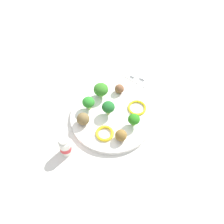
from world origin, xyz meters
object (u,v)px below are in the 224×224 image
object	(u,v)px
fork	(149,71)
napkin	(146,68)
yogurt_bottle	(65,147)
broccoli_floret_back_left	(109,106)
pepper_ring_center	(137,108)
broccoli_floret_near_rim	(134,119)
meatball_front_right	(119,89)
meatball_center	(83,119)
plate	(112,117)
broccoli_floret_mid_right	(101,90)
broccoli_floret_far_rim	(88,102)
knife	(141,67)
meatball_near_rim	(121,135)
pepper_ring_back_left	(105,133)

from	to	relation	value
fork	napkin	bearing A→B (deg)	-113.69
yogurt_bottle	broccoli_floret_back_left	bearing A→B (deg)	173.99
pepper_ring_center	napkin	size ratio (longest dim) A/B	0.38
broccoli_floret_near_rim	meatball_front_right	xyz separation A→B (m)	(-0.08, -0.12, -0.01)
broccoli_floret_near_rim	meatball_center	size ratio (longest dim) A/B	1.11
plate	fork	xyz separation A→B (m)	(-0.26, -0.02, -0.00)
broccoli_floret_mid_right	meatball_front_right	size ratio (longest dim) A/B	1.65
meatball_center	plate	bearing A→B (deg)	144.11
broccoli_floret_far_rim	knife	distance (m)	0.29
meatball_near_rim	broccoli_floret_back_left	bearing A→B (deg)	-122.72
knife	yogurt_bottle	distance (m)	0.45
meatball_front_right	napkin	bearing A→B (deg)	177.96
broccoli_floret_back_left	broccoli_floret_near_rim	bearing A→B (deg)	95.57
meatball_center	meatball_near_rim	distance (m)	0.14
broccoli_floret_far_rim	broccoli_floret_near_rim	size ratio (longest dim) A/B	1.08
plate	broccoli_floret_mid_right	size ratio (longest dim) A/B	5.12
broccoli_floret_back_left	plate	bearing A→B (deg)	72.58
broccoli_floret_back_left	pepper_ring_center	xyz separation A→B (m)	(-0.07, 0.07, -0.03)
broccoli_floret_back_left	yogurt_bottle	world-z (taller)	yogurt_bottle
meatball_center	pepper_ring_back_left	bearing A→B (deg)	94.89
broccoli_floret_back_left	broccoli_floret_mid_right	bearing A→B (deg)	-120.82
napkin	meatball_center	bearing A→B (deg)	-3.46
meatball_front_right	fork	size ratio (longest dim) A/B	0.27
napkin	pepper_ring_center	bearing A→B (deg)	24.38
plate	broccoli_floret_far_rim	size ratio (longest dim) A/B	5.58
broccoli_floret_back_left	yogurt_bottle	size ratio (longest dim) A/B	0.73
meatball_front_right	meatball_near_rim	distance (m)	0.19
fork	yogurt_bottle	xyz separation A→B (m)	(0.45, -0.02, 0.02)
plate	broccoli_floret_mid_right	world-z (taller)	broccoli_floret_mid_right
broccoli_floret_near_rim	yogurt_bottle	bearing A→B (deg)	-29.25
pepper_ring_center	meatball_center	bearing A→B (deg)	-34.79
meatball_front_right	meatball_near_rim	world-z (taller)	meatball_near_rim
meatball_front_right	pepper_ring_back_left	world-z (taller)	meatball_front_right
broccoli_floret_mid_right	pepper_ring_back_left	world-z (taller)	broccoli_floret_mid_right
plate	broccoli_floret_near_rim	bearing A→B (deg)	100.08
broccoli_floret_back_left	knife	world-z (taller)	broccoli_floret_back_left
meatball_front_right	napkin	world-z (taller)	meatball_front_right
meatball_near_rim	fork	distance (m)	0.33
broccoli_floret_mid_right	fork	world-z (taller)	broccoli_floret_mid_right
meatball_front_right	napkin	size ratio (longest dim) A/B	0.19
knife	broccoli_floret_near_rim	bearing A→B (deg)	28.27
broccoli_floret_back_left	pepper_ring_back_left	xyz separation A→B (m)	(0.08, 0.04, -0.03)
broccoli_floret_mid_right	knife	bearing A→B (deg)	172.59
broccoli_floret_far_rim	fork	size ratio (longest dim) A/B	0.42
broccoli_floret_back_left	pepper_ring_center	world-z (taller)	broccoli_floret_back_left
plate	broccoli_floret_near_rim	world-z (taller)	broccoli_floret_near_rim
broccoli_floret_mid_right	pepper_ring_back_left	size ratio (longest dim) A/B	0.92
meatball_center	pepper_ring_center	xyz separation A→B (m)	(-0.15, 0.11, -0.02)
plate	knife	bearing A→B (deg)	-168.15
broccoli_floret_near_rim	meatball_front_right	bearing A→B (deg)	-125.20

